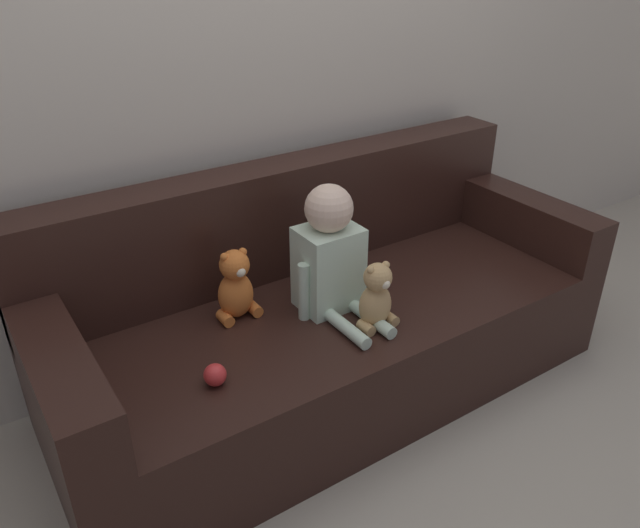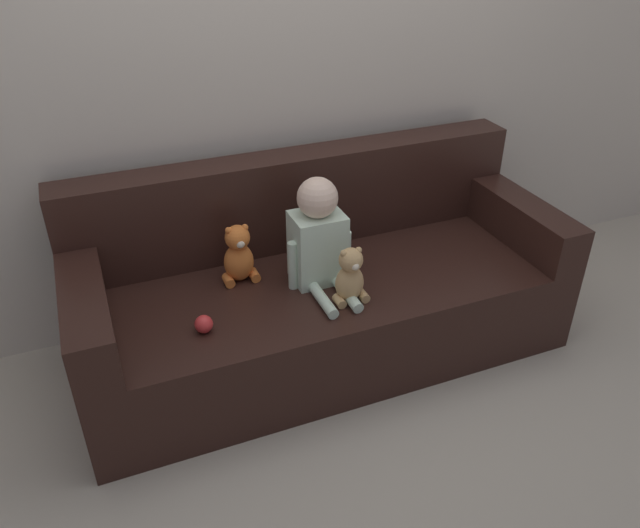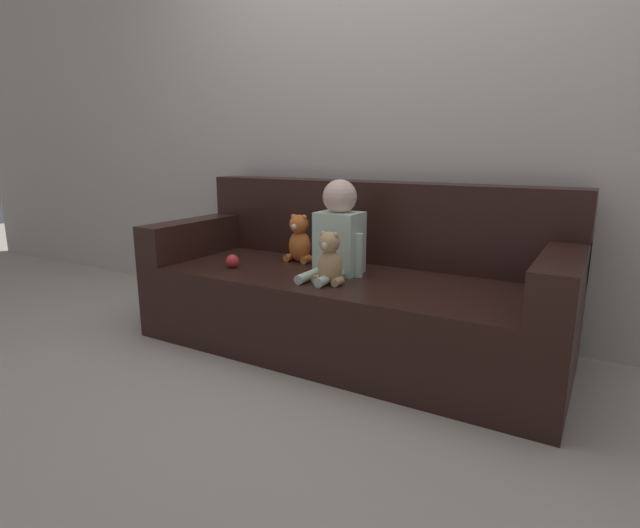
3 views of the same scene
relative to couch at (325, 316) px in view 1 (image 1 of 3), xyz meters
The scene contains 7 objects.
ground_plane 0.29m from the couch, 90.00° to the right, with size 12.00×12.00×0.00m, color #B7AD99.
wall_back 1.10m from the couch, 90.00° to the left, with size 8.00×0.05×2.60m.
couch is the anchor object (origin of this frame).
person_baby 0.32m from the couch, 112.59° to the right, with size 0.27×0.38×0.46m.
teddy_bear_brown 0.35m from the couch, 85.34° to the right, with size 0.14×0.11×0.24m.
plush_toy_side 0.41m from the couch, behind, with size 0.15×0.12×0.26m.
toy_ball 0.63m from the couch, 155.66° to the right, with size 0.07×0.07×0.07m.
Camera 1 is at (-1.11, -1.57, 1.58)m, focal length 35.00 mm.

